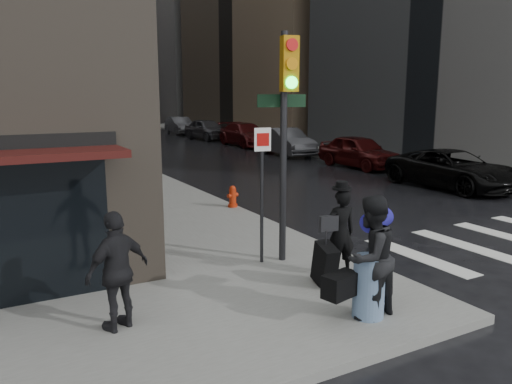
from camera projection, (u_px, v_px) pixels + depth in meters
ground at (315, 303)px, 8.60m from camera, size 140.00×140.00×0.00m
sidewalk_left at (68, 150)px, 31.80m from camera, size 4.00×50.00×0.15m
sidewalk_right at (254, 141)px, 38.19m from camera, size 3.00×50.00×0.15m
bldg_right_far at (226, 29)px, 68.39m from camera, size 22.00×20.00×25.00m
bldg_distant at (49, 11)px, 75.45m from camera, size 40.00×12.00×32.00m
man_overcoat at (337, 238)px, 9.29m from camera, size 1.09×0.89×1.85m
man_jeans at (369, 257)px, 7.58m from camera, size 1.40×0.92×1.92m
man_greycoat at (118, 271)px, 7.21m from camera, size 1.13×0.79×1.77m
traffic_light at (284, 117)px, 9.76m from camera, size 1.14×0.59×4.59m
fire_hydrant at (233, 197)px, 15.29m from camera, size 0.39×0.29×0.67m
parked_car_0 at (453, 169)px, 19.12m from camera, size 2.46×5.31×1.47m
parked_car_1 at (359, 151)px, 24.60m from camera, size 1.98×4.73×1.60m
parked_car_2 at (286, 142)px, 29.65m from camera, size 2.12×5.01×1.61m
parked_car_3 at (246, 134)px, 35.13m from camera, size 2.29×5.54×1.60m
parked_car_4 at (207, 129)px, 40.18m from camera, size 2.44×5.06×1.67m
parked_car_5 at (180, 126)px, 45.43m from camera, size 1.97×4.87×1.57m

